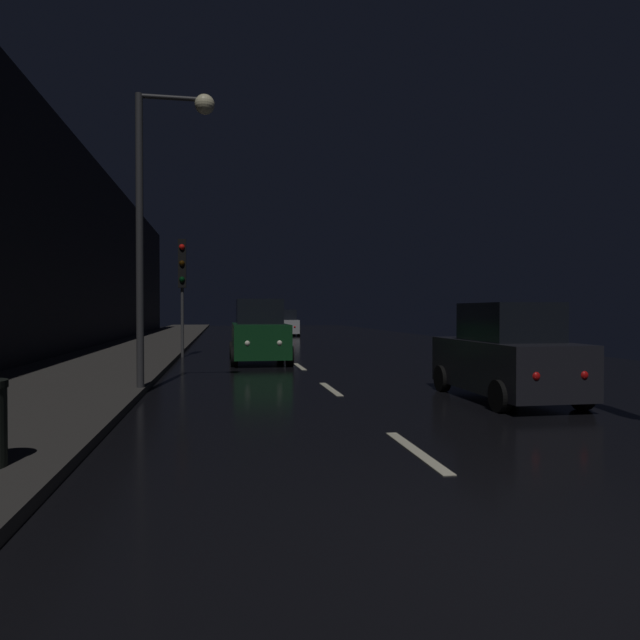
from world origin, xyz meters
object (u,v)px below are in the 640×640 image
object	(u,v)px
car_parked_right_near	(506,356)
car_distant_taillights	(286,324)
car_approaching_headlights	(259,333)
streetlamp_overhead	(162,192)
traffic_light_far_left	(182,272)

from	to	relation	value
car_parked_right_near	car_distant_taillights	bearing A→B (deg)	2.23
car_approaching_headlights	car_parked_right_near	world-z (taller)	car_approaching_headlights
car_distant_taillights	car_approaching_headlights	bearing A→B (deg)	171.14
streetlamp_overhead	car_distant_taillights	size ratio (longest dim) A/B	1.73
traffic_light_far_left	car_approaching_headlights	bearing A→B (deg)	45.73
traffic_light_far_left	streetlamp_overhead	distance (m)	10.00
streetlamp_overhead	traffic_light_far_left	bearing A→B (deg)	91.63
car_approaching_headlights	traffic_light_far_left	bearing A→B (deg)	-132.27
car_approaching_headlights	car_distant_taillights	world-z (taller)	car_approaching_headlights
traffic_light_far_left	car_approaching_headlights	xyz separation A→B (m)	(2.85, -2.59, -2.33)
car_distant_taillights	car_parked_right_near	size ratio (longest dim) A/B	0.97
streetlamp_overhead	car_approaching_headlights	bearing A→B (deg)	70.72
traffic_light_far_left	car_approaching_headlights	world-z (taller)	traffic_light_far_left
traffic_light_far_left	car_distant_taillights	distance (m)	19.52
car_parked_right_near	streetlamp_overhead	bearing A→B (deg)	73.55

